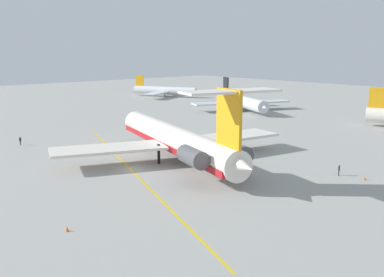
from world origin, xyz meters
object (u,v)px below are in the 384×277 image
Objects in this scene: safety_cone_wingtip at (365,178)px; main_jetliner at (178,140)px; airliner_far_left at (167,91)px; ground_crew_near_nose at (20,140)px; ground_crew_near_tail at (339,169)px; safety_cone_nose at (67,229)px; airliner_mid_left at (243,102)px.

main_jetliner is at bearing -152.66° from safety_cone_wingtip.
ground_crew_near_nose is at bearing -83.75° from airliner_far_left.
ground_crew_near_nose is at bearing -153.05° from safety_cone_wingtip.
ground_crew_near_tail is at bearing -167.42° from safety_cone_wingtip.
ground_crew_near_nose is 61.31m from ground_crew_near_tail.
main_jetliner is 1.76× the size of airliner_far_left.
airliner_far_left reaches higher than safety_cone_nose.
main_jetliner reaches higher than safety_cone_nose.
safety_cone_wingtip is (63.18, -42.17, -2.57)m from airliner_mid_left.
airliner_mid_left is (-36.38, 56.03, -0.94)m from main_jetliner.
ground_crew_near_nose is (-31.17, -15.61, -2.67)m from main_jetliner.
safety_cone_nose is (-7.59, -40.99, -0.79)m from ground_crew_near_tail.
main_jetliner reaches higher than airliner_far_left.
safety_cone_wingtip is at bearing -51.85° from airliner_far_left.
ground_crew_near_nose is (53.60, -79.15, -1.37)m from airliner_far_left.
ground_crew_near_tail is at bearing -12.84° from airliner_mid_left.
ground_crew_near_tail is (107.81, -50.52, -1.43)m from airliner_far_left.
ground_crew_near_tail is 41.69m from safety_cone_nose.
safety_cone_nose is at bearing -105.18° from safety_cone_wingtip.
ground_crew_near_nose is 65.04m from safety_cone_wingtip.
ground_crew_near_nose is 3.22× the size of safety_cone_wingtip.
safety_cone_nose is at bearing -35.26° from airliner_mid_left.
main_jetliner is at bearing 118.92° from safety_cone_nose.
airliner_far_left is 122.15m from safety_cone_wingtip.
safety_cone_nose is 43.34m from safety_cone_wingtip.
safety_cone_nose is (46.63, -12.35, -0.85)m from ground_crew_near_nose.
main_jetliner is 85.37× the size of safety_cone_wingtip.
airliner_far_left is (-84.77, 63.54, -1.29)m from main_jetliner.
safety_cone_nose is (15.45, -27.97, -3.51)m from main_jetliner.
ground_crew_near_tail is 3.93m from safety_cone_wingtip.
airliner_far_left reaches higher than ground_crew_near_nose.
main_jetliner reaches higher than safety_cone_wingtip.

